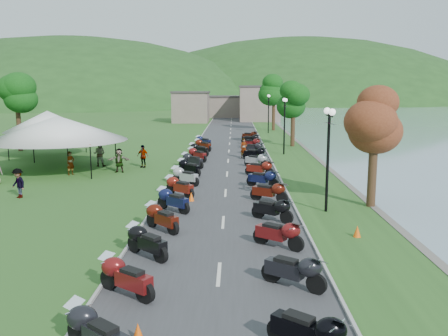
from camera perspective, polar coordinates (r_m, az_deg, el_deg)
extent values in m
cube|color=#3C3C3F|center=(45.04, 0.60, 2.03)|extent=(7.00, 120.00, 0.02)
cube|color=gray|center=(89.74, -0.37, 7.47)|extent=(18.00, 16.00, 5.00)
imported|color=slate|center=(34.65, -17.91, -0.79)|extent=(0.70, 0.75, 1.65)
imported|color=slate|center=(37.76, -14.69, 0.20)|extent=(0.96, 0.55, 1.94)
imported|color=slate|center=(28.54, -23.40, -3.31)|extent=(1.12, 0.97, 1.64)
cone|color=#F2590C|center=(12.20, -10.31, -18.87)|extent=(0.30, 0.30, 0.47)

